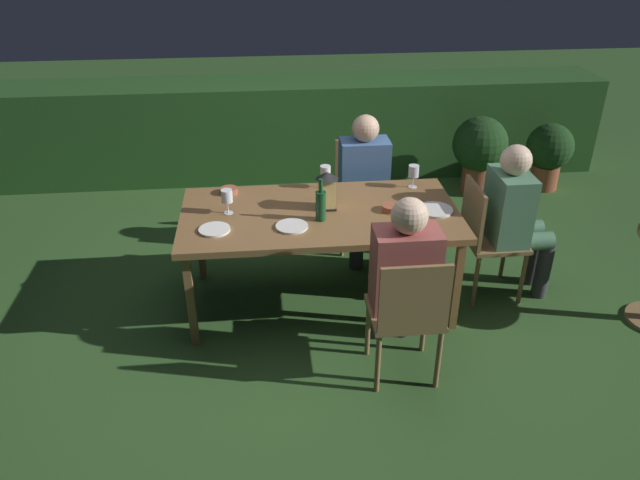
% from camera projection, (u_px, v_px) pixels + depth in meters
% --- Properties ---
extents(ground_plane, '(16.00, 16.00, 0.00)m').
position_uv_depth(ground_plane, '(320.00, 300.00, 4.47)').
color(ground_plane, '#2D5123').
extents(dining_table, '(1.87, 0.95, 0.72)m').
position_uv_depth(dining_table, '(320.00, 219.00, 4.14)').
color(dining_table, brown).
rests_on(dining_table, ground).
extents(chair_side_right_b, '(0.42, 0.40, 0.87)m').
position_uv_depth(chair_side_right_b, '(360.00, 189.00, 5.02)').
color(chair_side_right_b, brown).
rests_on(chair_side_right_b, ground).
extents(person_in_blue, '(0.38, 0.47, 1.15)m').
position_uv_depth(person_in_blue, '(365.00, 181.00, 4.78)').
color(person_in_blue, '#426699').
rests_on(person_in_blue, ground).
extents(chair_side_left_b, '(0.42, 0.40, 0.87)m').
position_uv_depth(chair_side_left_b, '(408.00, 313.00, 3.51)').
color(chair_side_left_b, brown).
rests_on(chair_side_left_b, ground).
extents(person_in_rust, '(0.38, 0.47, 1.15)m').
position_uv_depth(person_in_rust, '(402.00, 272.00, 3.61)').
color(person_in_rust, '#9E4C47').
rests_on(person_in_rust, ground).
extents(chair_head_far, '(0.40, 0.42, 0.87)m').
position_uv_depth(chair_head_far, '(486.00, 234.00, 4.33)').
color(chair_head_far, brown).
rests_on(chair_head_far, ground).
extents(person_in_green, '(0.48, 0.38, 1.15)m').
position_uv_depth(person_in_green, '(516.00, 214.00, 4.28)').
color(person_in_green, '#4C7A5B').
rests_on(person_in_green, ground).
extents(lantern_centerpiece, '(0.15, 0.15, 0.27)m').
position_uv_depth(lantern_centerpiece, '(327.00, 188.00, 4.10)').
color(lantern_centerpiece, black).
rests_on(lantern_centerpiece, dining_table).
extents(green_bottle_on_table, '(0.07, 0.07, 0.29)m').
position_uv_depth(green_bottle_on_table, '(321.00, 205.00, 3.96)').
color(green_bottle_on_table, '#144723').
rests_on(green_bottle_on_table, dining_table).
extents(wine_glass_a, '(0.08, 0.08, 0.17)m').
position_uv_depth(wine_glass_a, '(325.00, 173.00, 4.40)').
color(wine_glass_a, silver).
rests_on(wine_glass_a, dining_table).
extents(wine_glass_b, '(0.08, 0.08, 0.17)m').
position_uv_depth(wine_glass_b, '(227.00, 197.00, 4.04)').
color(wine_glass_b, silver).
rests_on(wine_glass_b, dining_table).
extents(wine_glass_c, '(0.08, 0.08, 0.17)m').
position_uv_depth(wine_glass_c, '(414.00, 172.00, 4.41)').
color(wine_glass_c, silver).
rests_on(wine_glass_c, dining_table).
extents(plate_a, '(0.21, 0.21, 0.01)m').
position_uv_depth(plate_a, '(292.00, 226.00, 3.92)').
color(plate_a, silver).
rests_on(plate_a, dining_table).
extents(plate_b, '(0.23, 0.23, 0.01)m').
position_uv_depth(plate_b, '(405.00, 229.00, 3.89)').
color(plate_b, silver).
rests_on(plate_b, dining_table).
extents(plate_c, '(0.20, 0.20, 0.01)m').
position_uv_depth(plate_c, '(214.00, 230.00, 3.88)').
color(plate_c, white).
rests_on(plate_c, dining_table).
extents(plate_d, '(0.24, 0.24, 0.01)m').
position_uv_depth(plate_d, '(435.00, 210.00, 4.13)').
color(plate_d, silver).
rests_on(plate_d, dining_table).
extents(bowl_olives, '(0.12, 0.12, 0.04)m').
position_uv_depth(bowl_olives, '(229.00, 190.00, 4.36)').
color(bowl_olives, '#9E5138').
rests_on(bowl_olives, dining_table).
extents(bowl_bread, '(0.13, 0.13, 0.04)m').
position_uv_depth(bowl_bread, '(391.00, 208.00, 4.12)').
color(bowl_bread, '#9E5138').
rests_on(bowl_bread, dining_table).
extents(hedge_backdrop, '(6.25, 0.67, 0.97)m').
position_uv_depth(hedge_backdrop, '(297.00, 127.00, 6.36)').
color(hedge_backdrop, '#234C1E').
rests_on(hedge_backdrop, ground).
extents(potted_plant_by_hedge, '(0.53, 0.53, 0.77)m').
position_uv_depth(potted_plant_by_hedge, '(479.00, 149.00, 5.89)').
color(potted_plant_by_hedge, brown).
rests_on(potted_plant_by_hedge, ground).
extents(potted_plant_corner, '(0.46, 0.46, 0.67)m').
position_uv_depth(potted_plant_corner, '(549.00, 151.00, 6.02)').
color(potted_plant_corner, brown).
rests_on(potted_plant_corner, ground).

